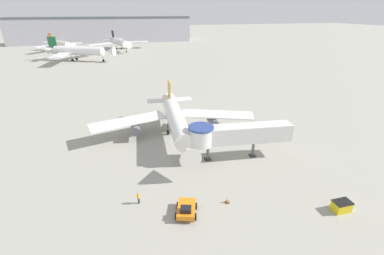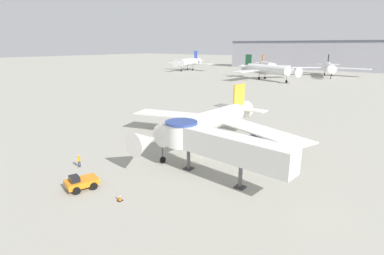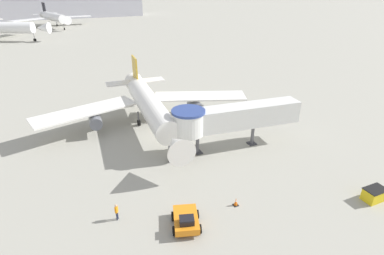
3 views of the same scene
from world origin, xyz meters
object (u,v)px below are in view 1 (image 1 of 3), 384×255
(traffic_cone_apron_front, at_px, (227,200))
(background_jet_green_tail, at_px, (77,51))
(jet_bridge, at_px, (233,134))
(service_container_yellow, at_px, (342,206))
(background_jet_orange_tail, at_px, (59,44))
(main_airplane, at_px, (176,120))
(ground_crew_marshaller, at_px, (138,197))
(background_jet_black_tail, at_px, (119,42))
(traffic_cone_starboard_wing, at_px, (237,128))
(pushback_tug_orange, at_px, (186,209))

(traffic_cone_apron_front, bearing_deg, background_jet_green_tail, 105.06)
(jet_bridge, xyz_separation_m, service_container_yellow, (8.13, -15.26, -3.74))
(traffic_cone_apron_front, distance_m, background_jet_orange_tail, 156.79)
(main_airplane, distance_m, ground_crew_marshaller, 19.50)
(traffic_cone_apron_front, bearing_deg, main_airplane, 96.72)
(ground_crew_marshaller, xyz_separation_m, background_jet_orange_tail, (-34.00, 147.24, 3.41))
(background_jet_orange_tail, distance_m, background_jet_green_tail, 38.72)
(jet_bridge, xyz_separation_m, background_jet_orange_tail, (-49.91, 139.95, -0.02))
(main_airplane, bearing_deg, background_jet_black_tail, 97.70)
(background_jet_orange_tail, xyz_separation_m, background_jet_black_tail, (34.36, -2.27, 0.26))
(traffic_cone_starboard_wing, height_order, background_jet_black_tail, background_jet_black_tail)
(ground_crew_marshaller, xyz_separation_m, background_jet_black_tail, (0.37, 144.97, 3.66))
(pushback_tug_orange, xyz_separation_m, background_jet_orange_tail, (-39.41, 150.71, 3.65))
(pushback_tug_orange, xyz_separation_m, background_jet_black_tail, (-5.05, 148.45, 3.91))
(traffic_cone_starboard_wing, xyz_separation_m, background_jet_black_tail, (-21.21, 127.64, 4.29))
(background_jet_green_tail, distance_m, background_jet_black_tail, 39.23)
(traffic_cone_starboard_wing, bearing_deg, traffic_cone_apron_front, -117.58)
(traffic_cone_apron_front, bearing_deg, traffic_cone_starboard_wing, 62.42)
(background_jet_green_tail, bearing_deg, ground_crew_marshaller, -143.93)
(traffic_cone_starboard_wing, relative_size, ground_crew_marshaller, 0.45)
(traffic_cone_apron_front, bearing_deg, background_jet_black_tail, 94.12)
(main_airplane, xyz_separation_m, background_jet_orange_tail, (-42.63, 129.96, 0.68))
(pushback_tug_orange, height_order, background_jet_black_tail, background_jet_black_tail)
(traffic_cone_starboard_wing, xyz_separation_m, background_jet_green_tail, (-41.28, 93.93, 4.46))
(main_airplane, height_order, service_container_yellow, main_airplane)
(traffic_cone_apron_front, xyz_separation_m, background_jet_black_tail, (-10.64, 147.87, 4.26))
(traffic_cone_starboard_wing, bearing_deg, background_jet_black_tail, 99.44)
(pushback_tug_orange, distance_m, background_jet_green_tail, 117.52)
(pushback_tug_orange, bearing_deg, background_jet_orange_tail, 122.94)
(background_jet_black_tail, bearing_deg, traffic_cone_apron_front, -101.50)
(traffic_cone_starboard_wing, xyz_separation_m, background_jet_orange_tail, (-55.57, 129.90, 4.03))
(main_airplane, xyz_separation_m, background_jet_black_tail, (-8.26, 127.69, 0.94))
(service_container_yellow, distance_m, ground_crew_marshaller, 25.33)
(service_container_yellow, bearing_deg, pushback_tug_orange, 166.44)
(traffic_cone_starboard_wing, relative_size, background_jet_black_tail, 0.02)
(jet_bridge, xyz_separation_m, pushback_tug_orange, (-10.50, -10.77, -3.67))
(main_airplane, distance_m, traffic_cone_apron_front, 20.59)
(main_airplane, bearing_deg, traffic_cone_starboard_wing, 4.24)
(service_container_yellow, bearing_deg, background_jet_black_tail, 98.80)
(traffic_cone_starboard_wing, relative_size, background_jet_orange_tail, 0.03)
(traffic_cone_starboard_wing, relative_size, background_jet_green_tail, 0.02)
(pushback_tug_orange, xyz_separation_m, traffic_cone_apron_front, (5.59, 0.57, -0.35))
(background_jet_orange_tail, bearing_deg, pushback_tug_orange, -111.01)
(service_container_yellow, relative_size, traffic_cone_apron_front, 2.71)
(background_jet_orange_tail, bearing_deg, jet_bridge, -106.04)
(main_airplane, relative_size, background_jet_orange_tail, 1.26)
(main_airplane, height_order, ground_crew_marshaller, main_airplane)
(service_container_yellow, distance_m, traffic_cone_starboard_wing, 25.42)
(traffic_cone_apron_front, relative_size, background_jet_green_tail, 0.02)
(main_airplane, bearing_deg, background_jet_orange_tail, 112.16)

